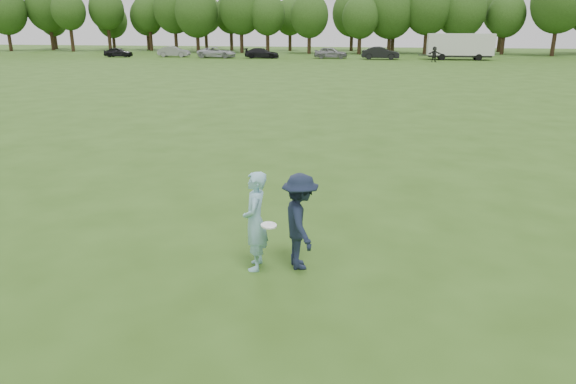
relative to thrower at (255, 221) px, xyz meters
name	(u,v)px	position (x,y,z in m)	size (l,w,h in m)	color
ground	(249,254)	(-0.26, 0.53, -0.89)	(200.00, 200.00, 0.00)	#2F5016
thrower	(255,221)	(0.00, 0.00, 0.00)	(0.65, 0.43, 1.78)	#90C9DF
defender	(300,222)	(0.77, 0.18, -0.02)	(1.12, 0.64, 1.73)	#172034
player_far_d	(434,54)	(7.82, 56.98, 0.01)	(1.68, 0.53, 1.81)	#242424
car_a	(118,52)	(-34.19, 59.67, -0.24)	(1.54, 3.84, 1.31)	black
car_b	(174,52)	(-26.71, 61.23, -0.18)	(1.51, 4.32, 1.42)	gray
car_c	(217,52)	(-20.16, 60.17, -0.18)	(2.36, 5.12, 1.42)	silver
car_d	(262,53)	(-14.07, 60.56, -0.23)	(1.86, 4.57, 1.33)	black
car_e	(331,53)	(-4.99, 61.80, -0.15)	(1.75, 4.36, 1.49)	gray
car_f	(381,53)	(1.49, 60.88, -0.10)	(1.67, 4.78, 1.58)	black
disc_in_play	(269,225)	(0.31, -0.31, 0.06)	(0.33, 0.33, 0.06)	white
cargo_trailer	(460,45)	(11.28, 61.76, 0.88)	(9.00, 2.75, 3.20)	silver
treeline	(391,11)	(2.55, 77.42, 5.37)	(130.35, 18.39, 11.74)	#332114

